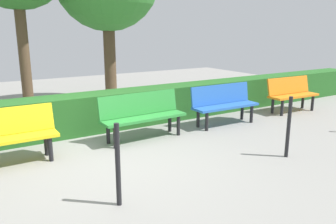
# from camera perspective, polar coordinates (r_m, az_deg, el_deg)

# --- Properties ---
(ground_plane) EXTENTS (19.80, 19.80, 0.00)m
(ground_plane) POSITION_cam_1_polar(r_m,az_deg,el_deg) (5.53, -10.87, -7.91)
(ground_plane) COLOR gray
(bench_orange) EXTENTS (1.41, 0.53, 0.86)m
(bench_orange) POSITION_cam_1_polar(r_m,az_deg,el_deg) (9.02, 20.14, 3.07)
(bench_orange) COLOR orange
(bench_orange) RESTS_ON ground_plane
(bench_blue) EXTENTS (1.55, 0.48, 0.86)m
(bench_blue) POSITION_cam_1_polar(r_m,az_deg,el_deg) (7.40, 9.40, 1.59)
(bench_blue) COLOR blue
(bench_blue) RESTS_ON ground_plane
(bench_green) EXTENTS (1.67, 0.52, 0.86)m
(bench_green) POSITION_cam_1_polar(r_m,az_deg,el_deg) (6.35, -4.36, -0.26)
(bench_green) COLOR #2D8C38
(bench_green) RESTS_ON ground_plane
(bench_yellow) EXTENTS (1.40, 0.47, 0.86)m
(bench_yellow) POSITION_cam_1_polar(r_m,az_deg,el_deg) (5.68, -25.38, -3.33)
(bench_yellow) COLOR yellow
(bench_yellow) RESTS_ON ground_plane
(hedge_row) EXTENTS (15.80, 0.67, 0.76)m
(hedge_row) POSITION_cam_1_polar(r_m,az_deg,el_deg) (7.21, -8.67, 0.48)
(hedge_row) COLOR #266023
(hedge_row) RESTS_ON ground_plane
(railing_post_mid) EXTENTS (0.06, 0.06, 1.00)m
(railing_post_mid) POSITION_cam_1_polar(r_m,az_deg,el_deg) (5.72, 19.70, -2.44)
(railing_post_mid) COLOR black
(railing_post_mid) RESTS_ON ground_plane
(railing_post_far) EXTENTS (0.06, 0.06, 1.00)m
(railing_post_far) POSITION_cam_1_polar(r_m,az_deg,el_deg) (3.96, -8.47, -8.87)
(railing_post_far) COLOR black
(railing_post_far) RESTS_ON ground_plane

